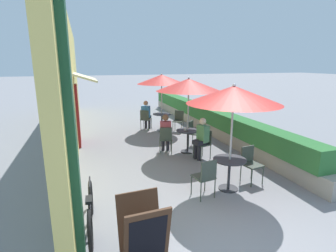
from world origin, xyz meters
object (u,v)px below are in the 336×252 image
at_px(patio_table_mid, 188,137).
at_px(bicycle_leaning, 90,212).
at_px(seated_patron_mid_back, 201,137).
at_px(menu_board, 143,233).
at_px(patio_umbrella_mid, 189,85).
at_px(coffee_cup_mid, 185,129).
at_px(patio_table_near, 229,168).
at_px(cafe_chair_near_left, 250,161).
at_px(seated_patron_far_left, 146,114).
at_px(cafe_chair_near_right, 206,175).
at_px(cafe_chair_mid_back, 204,142).
at_px(patio_table_far, 162,119).
at_px(cafe_chair_mid_left, 194,131).
at_px(cafe_chair_far_left, 145,118).
at_px(seated_patron_mid_right, 166,131).
at_px(patio_umbrella_far, 162,79).
at_px(cafe_chair_mid_right, 166,138).
at_px(cafe_chair_far_right, 179,119).
at_px(patio_umbrella_near, 234,95).

relative_size(patio_table_mid, bicycle_leaning, 0.44).
height_order(seated_patron_mid_back, menu_board, seated_patron_mid_back).
distance_m(patio_umbrella_mid, menu_board, 5.21).
bearing_deg(coffee_cup_mid, patio_table_near, -90.08).
distance_m(coffee_cup_mid, menu_board, 4.92).
relative_size(cafe_chair_near_left, seated_patron_far_left, 0.70).
xyz_separation_m(cafe_chair_near_left, cafe_chair_near_right, (-1.37, -0.39, 0.00)).
bearing_deg(cafe_chair_mid_back, patio_table_mid, 6.15).
xyz_separation_m(cafe_chair_near_right, patio_table_mid, (0.77, 2.87, -0.00)).
bearing_deg(patio_table_mid, patio_table_far, 89.76).
height_order(cafe_chair_mid_left, seated_patron_far_left, seated_patron_far_left).
bearing_deg(cafe_chair_far_left, patio_table_far, 6.15).
bearing_deg(cafe_chair_near_left, patio_table_mid, -86.06).
relative_size(seated_patron_mid_right, cafe_chair_mid_back, 1.44).
bearing_deg(patio_table_far, cafe_chair_near_right, -97.73).
height_order(cafe_chair_near_right, patio_umbrella_far, patio_umbrella_far).
height_order(patio_umbrella_far, cafe_chair_far_left, patio_umbrella_far).
bearing_deg(bicycle_leaning, cafe_chair_mid_back, 39.91).
bearing_deg(seated_patron_mid_back, cafe_chair_mid_right, 31.74).
distance_m(cafe_chair_mid_left, cafe_chair_far_right, 2.04).
bearing_deg(patio_umbrella_near, patio_table_near, 0.00).
bearing_deg(cafe_chair_near_left, coffee_cup_mid, -84.39).
height_order(coffee_cup_mid, patio_table_far, coffee_cup_mid).
xyz_separation_m(patio_table_far, bicycle_leaning, (-3.14, -6.16, -0.17)).
bearing_deg(seated_patron_far_left, cafe_chair_mid_left, -36.63).
xyz_separation_m(cafe_chair_mid_right, cafe_chair_mid_back, (0.96, -0.78, 0.00)).
bearing_deg(patio_table_far, seated_patron_far_left, 143.77).
relative_size(patio_table_mid, coffee_cup_mid, 8.22).
height_order(patio_umbrella_mid, patio_umbrella_far, same).
bearing_deg(cafe_chair_mid_back, seated_patron_mid_right, 31.59).
distance_m(patio_table_near, patio_table_far, 5.58).
xyz_separation_m(cafe_chair_near_left, menu_board, (-3.04, -1.82, -0.03)).
relative_size(seated_patron_far_left, bicycle_leaning, 0.74).
xyz_separation_m(patio_table_far, menu_board, (-2.45, -7.20, -0.03)).
bearing_deg(patio_umbrella_near, seated_patron_mid_back, 83.25).
bearing_deg(seated_patron_far_left, patio_table_near, -52.09).
xyz_separation_m(patio_umbrella_mid, seated_patron_mid_back, (0.15, -0.70, -1.47)).
distance_m(patio_table_near, patio_umbrella_mid, 3.14).
relative_size(patio_table_near, cafe_chair_far_left, 0.85).
distance_m(patio_table_mid, patio_umbrella_mid, 1.64).
distance_m(patio_table_near, seated_patron_mid_right, 2.96).
distance_m(patio_umbrella_far, cafe_chair_far_left, 1.79).
bearing_deg(cafe_chair_mid_right, seated_patron_far_left, 102.55).
distance_m(seated_patron_mid_right, cafe_chair_far_left, 3.02).
relative_size(cafe_chair_mid_right, bicycle_leaning, 0.52).
bearing_deg(cafe_chair_far_right, patio_table_far, 6.15).
relative_size(cafe_chair_near_right, patio_table_far, 1.18).
relative_size(patio_table_mid, seated_patron_far_left, 0.59).
height_order(cafe_chair_near_left, menu_board, menu_board).
bearing_deg(cafe_chair_far_left, cafe_chair_far_right, 6.15).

